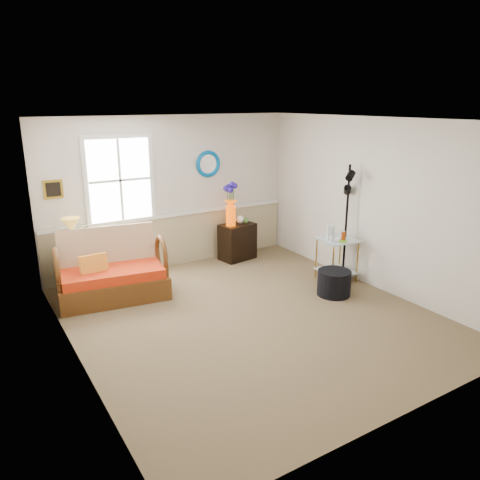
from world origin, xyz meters
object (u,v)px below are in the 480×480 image
lamp_stand (73,270)px  cabinet (237,242)px  ottoman (334,283)px  floor_lamp (346,223)px  side_table (336,260)px  loveseat (112,266)px

lamp_stand → cabinet: (2.92, -0.05, 0.01)m
cabinet → ottoman: 2.23m
cabinet → floor_lamp: size_ratio=0.36×
ottoman → side_table: bearing=44.6°
loveseat → floor_lamp: 3.71m
cabinet → ottoman: bearing=-89.8°
lamp_stand → floor_lamp: bearing=-24.5°
loveseat → lamp_stand: bearing=133.9°
lamp_stand → ottoman: 3.98m
side_table → ottoman: size_ratio=1.40×
lamp_stand → ottoman: (3.29, -2.24, -0.14)m
loveseat → ottoman: (2.86, -1.64, -0.31)m
loveseat → side_table: loveseat is taller
loveseat → side_table: bearing=-11.6°
cabinet → side_table: bearing=-74.5°
floor_lamp → ottoman: floor_lamp is taller
loveseat → side_table: (3.31, -1.20, -0.15)m
lamp_stand → loveseat: bearing=-54.4°
ottoman → cabinet: bearing=99.5°
floor_lamp → ottoman: bearing=-165.7°
loveseat → ottoman: bearing=-21.5°
side_table → floor_lamp: floor_lamp is taller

